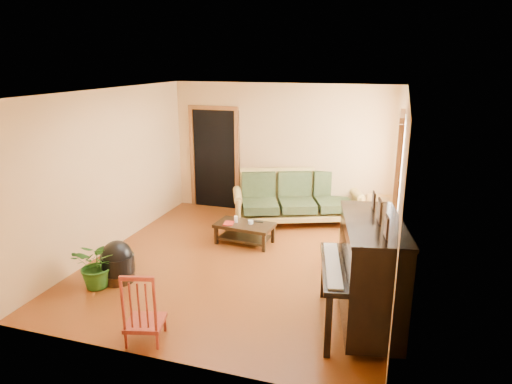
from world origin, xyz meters
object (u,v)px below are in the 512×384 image
(coffee_table, at_px, (245,233))
(piano, at_px, (370,275))
(ceramic_crock, at_px, (379,220))
(sofa, at_px, (297,198))
(red_chair, at_px, (144,305))
(potted_plant, at_px, (98,264))
(armchair, at_px, (363,246))
(footstool, at_px, (118,266))

(coffee_table, xyz_separation_m, piano, (2.19, -1.95, 0.48))
(ceramic_crock, bearing_deg, sofa, -169.83)
(red_chair, relative_size, potted_plant, 1.26)
(sofa, bearing_deg, armchair, -72.59)
(sofa, height_order, footstool, sofa)
(sofa, xyz_separation_m, armchair, (1.38, -1.69, -0.12))
(coffee_table, relative_size, potted_plant, 1.42)
(armchair, xyz_separation_m, piano, (0.18, -1.51, 0.27))
(sofa, bearing_deg, red_chair, -122.31)
(sofa, relative_size, coffee_table, 2.40)
(sofa, bearing_deg, coffee_table, -138.32)
(footstool, xyz_separation_m, ceramic_crock, (3.41, 3.36, -0.10))
(coffee_table, bearing_deg, footstool, -124.51)
(sofa, height_order, red_chair, sofa)
(sofa, distance_m, footstool, 3.63)
(armchair, relative_size, ceramic_crock, 3.06)
(armchair, xyz_separation_m, ceramic_crock, (0.14, 1.96, -0.26))
(red_chair, bearing_deg, armchair, 34.88)
(sofa, height_order, ceramic_crock, sofa)
(sofa, xyz_separation_m, footstool, (-1.89, -3.09, -0.28))
(footstool, relative_size, potted_plant, 0.68)
(piano, xyz_separation_m, red_chair, (-2.34, -1.03, -0.23))
(footstool, height_order, red_chair, red_chair)
(red_chair, distance_m, ceramic_crock, 5.06)
(ceramic_crock, bearing_deg, red_chair, -117.09)
(potted_plant, bearing_deg, armchair, 25.63)
(piano, distance_m, potted_plant, 3.61)
(piano, relative_size, ceramic_crock, 5.88)
(coffee_table, relative_size, armchair, 1.26)
(sofa, distance_m, coffee_table, 1.43)
(piano, bearing_deg, footstool, 167.01)
(footstool, height_order, ceramic_crock, footstool)
(piano, bearing_deg, coffee_table, 127.11)
(sofa, relative_size, red_chair, 2.71)
(armchair, bearing_deg, footstool, -175.48)
(sofa, height_order, armchair, sofa)
(piano, xyz_separation_m, ceramic_crock, (-0.04, 3.47, -0.53))
(piano, relative_size, potted_plant, 2.17)
(ceramic_crock, height_order, potted_plant, potted_plant)
(coffee_table, relative_size, ceramic_crock, 3.86)
(coffee_table, relative_size, footstool, 2.08)
(armchair, distance_m, piano, 1.54)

